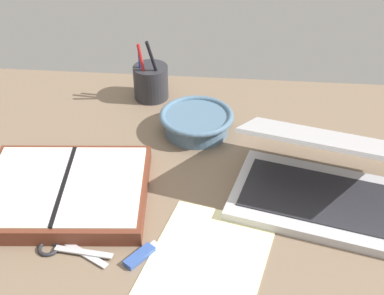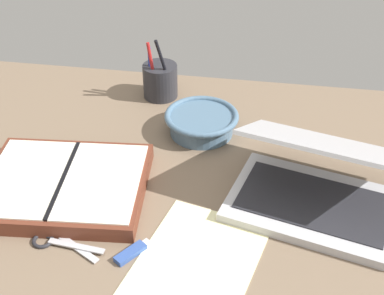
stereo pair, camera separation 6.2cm
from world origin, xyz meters
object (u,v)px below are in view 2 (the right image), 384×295
object	(u,v)px
planner	(65,185)
bowl	(202,122)
laptop	(318,184)
pen_cup	(160,80)
scissors	(55,238)

from	to	relation	value
planner	bowl	bearing A→B (deg)	41.91
laptop	pen_cup	distance (cm)	51.82
laptop	bowl	distance (cm)	32.52
laptop	pen_cup	bearing A→B (deg)	151.31
scissors	bowl	bearing A→B (deg)	79.17
laptop	scissors	world-z (taller)	laptop
laptop	scissors	xyz separation A→B (cm)	(-46.01, -17.62, -4.25)
pen_cup	planner	distance (cm)	41.46
laptop	planner	distance (cm)	49.14
laptop	planner	world-z (taller)	laptop
planner	scissors	size ratio (longest dim) A/B	2.48
planner	scissors	bearing A→B (deg)	-82.58
laptop	pen_cup	world-z (taller)	pen_cup
scissors	pen_cup	bearing A→B (deg)	99.18
laptop	bowl	bearing A→B (deg)	155.16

